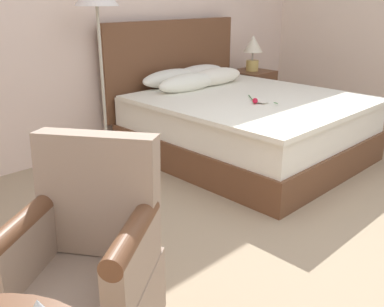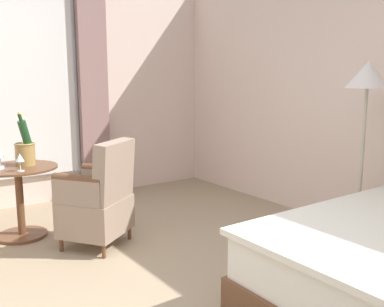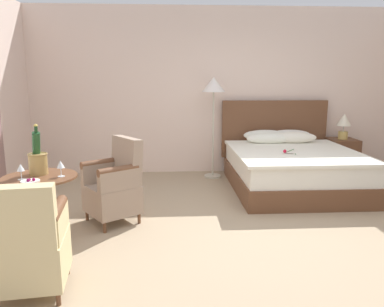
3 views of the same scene
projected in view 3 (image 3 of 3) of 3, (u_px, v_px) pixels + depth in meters
name	position (u px, v px, depth m)	size (l,w,h in m)	color
ground_plane	(248.00, 232.00, 4.03)	(7.85, 7.85, 0.00)	tan
wall_headboard_side	(218.00, 91.00, 6.46)	(6.47, 0.12, 2.81)	beige
bed	(290.00, 165.00, 5.62)	(1.82, 2.10, 1.26)	brown
nightstand	(341.00, 157.00, 6.41)	(0.48, 0.47, 0.62)	brown
bedside_lamp	(344.00, 123.00, 6.30)	(0.24, 0.24, 0.43)	tan
floor_lamp_brass	(214.00, 92.00, 6.01)	(0.37, 0.37, 1.65)	#BCB7A2
side_table_round	(42.00, 203.00, 3.73)	(0.72, 0.72, 0.68)	brown
champagne_bucket	(38.00, 159.00, 3.72)	(0.19, 0.19, 0.51)	#A28247
wine_glass_near_bucket	(21.00, 168.00, 3.52)	(0.07, 0.07, 0.15)	white
wine_glass_near_edge	(61.00, 165.00, 3.64)	(0.08, 0.08, 0.16)	white
snack_plate	(30.00, 181.00, 3.47)	(0.17, 0.17, 0.04)	white
armchair_by_window	(115.00, 185.00, 4.27)	(0.74, 0.74, 0.97)	brown
armchair_facing_bed	(27.00, 246.00, 2.80)	(0.60, 0.61, 0.92)	brown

